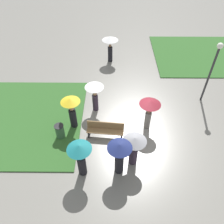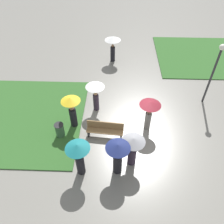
% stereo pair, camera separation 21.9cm
% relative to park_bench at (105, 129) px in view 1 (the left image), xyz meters
% --- Properties ---
extents(ground_plane, '(90.00, 90.00, 0.00)m').
position_rel_park_bench_xyz_m(ground_plane, '(1.47, 0.29, -0.47)').
color(ground_plane, slate).
extents(lawn_patch_near, '(6.75, 6.85, 0.06)m').
position_rel_park_bench_xyz_m(lawn_patch_near, '(-4.75, 1.20, -0.44)').
color(lawn_patch_near, '#2D5B26').
rests_on(lawn_patch_near, ground_plane).
extents(lawn_patch_far, '(7.02, 6.58, 0.06)m').
position_rel_park_bench_xyz_m(lawn_patch_far, '(7.22, 8.59, -0.44)').
color(lawn_patch_far, '#2D5B26').
rests_on(lawn_patch_far, ground_plane).
extents(park_bench, '(1.93, 0.60, 0.90)m').
position_rel_park_bench_xyz_m(park_bench, '(0.00, 0.00, 0.00)').
color(park_bench, brown).
rests_on(park_bench, ground_plane).
extents(lamp_post, '(0.32, 0.32, 3.76)m').
position_rel_park_bench_xyz_m(lamp_post, '(5.87, 2.98, 2.00)').
color(lamp_post, '#2D2D30').
rests_on(lamp_post, ground_plane).
extents(trash_bin, '(0.48, 0.48, 0.85)m').
position_rel_park_bench_xyz_m(trash_bin, '(-2.33, -0.11, -0.05)').
color(trash_bin, '#335638').
rests_on(trash_bin, ground_plane).
extents(crowd_person_navy, '(1.05, 1.05, 1.89)m').
position_rel_park_bench_xyz_m(crowd_person_navy, '(0.67, -2.08, 0.76)').
color(crowd_person_navy, black).
rests_on(crowd_person_navy, ground_plane).
extents(crowd_person_grey, '(1.04, 1.04, 1.74)m').
position_rel_park_bench_xyz_m(crowd_person_grey, '(1.33, -1.61, 0.69)').
color(crowd_person_grey, '#2D2333').
rests_on(crowd_person_grey, ground_plane).
extents(crowd_person_yellow, '(0.99, 0.99, 1.98)m').
position_rel_park_bench_xyz_m(crowd_person_yellow, '(-1.73, 0.66, 0.83)').
color(crowd_person_yellow, black).
rests_on(crowd_person_yellow, ground_plane).
extents(crowd_person_white, '(1.06, 1.06, 1.84)m').
position_rel_park_bench_xyz_m(crowd_person_white, '(-0.64, 2.04, 0.85)').
color(crowd_person_white, '#2D2333').
rests_on(crowd_person_white, ground_plane).
extents(crowd_person_teal, '(1.04, 1.04, 1.96)m').
position_rel_park_bench_xyz_m(crowd_person_teal, '(-0.96, -2.19, 0.86)').
color(crowd_person_teal, black).
rests_on(crowd_person_teal, ground_plane).
extents(crowd_person_maroon, '(1.09, 1.09, 1.87)m').
position_rel_park_bench_xyz_m(crowd_person_maroon, '(2.23, 0.64, 0.90)').
color(crowd_person_maroon, slate).
rests_on(crowd_person_maroon, ground_plane).
extents(lone_walker_far_path, '(1.19, 1.19, 1.98)m').
position_rel_park_bench_xyz_m(lone_walker_far_path, '(0.14, 7.63, 1.03)').
color(lone_walker_far_path, black).
rests_on(lone_walker_far_path, ground_plane).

